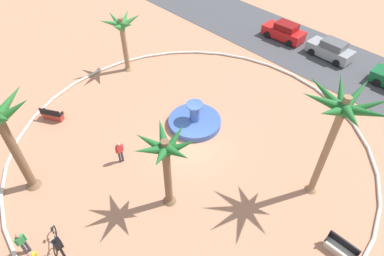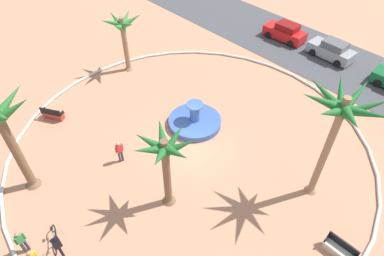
{
  "view_description": "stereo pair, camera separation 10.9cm",
  "coord_description": "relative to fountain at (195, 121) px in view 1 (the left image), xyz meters",
  "views": [
    {
      "loc": [
        11.28,
        -10.49,
        16.27
      ],
      "look_at": [
        -0.39,
        0.48,
        1.0
      ],
      "focal_mm": 31.31,
      "sensor_mm": 36.0,
      "label": 1
    },
    {
      "loc": [
        11.35,
        -10.41,
        16.27
      ],
      "look_at": [
        -0.39,
        0.48,
        1.0
      ],
      "focal_mm": 31.31,
      "sensor_mm": 36.0,
      "label": 2
    }
  ],
  "objects": [
    {
      "name": "ground_plane",
      "position": [
        1.32,
        -1.6,
        -0.29
      ],
      "size": [
        80.0,
        80.0,
        0.0
      ],
      "primitive_type": "plane",
      "color": "tan"
    },
    {
      "name": "parked_car_second",
      "position": [
        1.83,
        14.96,
        0.49
      ],
      "size": [
        4.03,
        1.97,
        1.67
      ],
      "color": "gray",
      "rests_on": "ground"
    },
    {
      "name": "parked_car_leftmost",
      "position": [
        -2.99,
        14.72,
        0.49
      ],
      "size": [
        4.1,
        2.1,
        1.67
      ],
      "color": "red",
      "rests_on": "ground"
    },
    {
      "name": "palm_tree_near_fountain",
      "position": [
        8.79,
        1.08,
        5.54
      ],
      "size": [
        4.18,
        4.13,
        7.23
      ],
      "color": "#8E6B4C",
      "rests_on": "ground"
    },
    {
      "name": "bicycle_red_frame",
      "position": [
        1.71,
        -11.45,
        0.1
      ],
      "size": [
        1.59,
        0.78,
        0.94
      ],
      "color": "black",
      "rests_on": "ground"
    },
    {
      "name": "person_pedestrian_stroll",
      "position": [
        -0.67,
        -5.77,
        0.65
      ],
      "size": [
        0.24,
        0.53,
        1.68
      ],
      "color": "#33333D",
      "rests_on": "ground"
    },
    {
      "name": "fountain",
      "position": [
        0.0,
        0.0,
        0.0
      ],
      "size": [
        3.72,
        3.72,
        1.86
      ],
      "color": "#38569E",
      "rests_on": "ground"
    },
    {
      "name": "person_cyclist_photo",
      "position": [
        1.1,
        -12.69,
        0.67
      ],
      "size": [
        0.23,
        0.53,
        1.7
      ],
      "color": "#33333D",
      "rests_on": "ground"
    },
    {
      "name": "bench_north",
      "position": [
        11.91,
        -1.28,
        0.06
      ],
      "size": [
        1.61,
        0.54,
        1.0
      ],
      "color": "beige",
      "rests_on": "ground"
    },
    {
      "name": "street_asphalt",
      "position": [
        1.32,
        14.62,
        -0.27
      ],
      "size": [
        48.0,
        8.0,
        0.03
      ],
      "primitive_type": "cube",
      "color": "#424247",
      "rests_on": "ground"
    },
    {
      "name": "bench_west",
      "position": [
        -7.41,
        -7.05,
        0.06
      ],
      "size": [
        1.62,
        1.27,
        1.0
      ],
      "color": "#B73D33",
      "rests_on": "ground"
    },
    {
      "name": "palm_tree_by_curb",
      "position": [
        3.69,
        -5.5,
        3.65
      ],
      "size": [
        3.24,
        3.22,
        5.19
      ],
      "color": "brown",
      "rests_on": "ground"
    },
    {
      "name": "palm_tree_mid_plaza",
      "position": [
        -8.97,
        0.61,
        3.36
      ],
      "size": [
        3.32,
        3.28,
        4.96
      ],
      "color": "#8E6B4C",
      "rests_on": "ground"
    },
    {
      "name": "palm_tree_far_side",
      "position": [
        -2.73,
        -10.7,
        4.53
      ],
      "size": [
        3.72,
        3.83,
        6.52
      ],
      "color": "brown",
      "rests_on": "ground"
    },
    {
      "name": "plaza_curb",
      "position": [
        1.32,
        -1.6,
        -0.19
      ],
      "size": [
        23.64,
        23.64,
        0.2
      ],
      "primitive_type": "torus",
      "color": "silver",
      "rests_on": "ground"
    }
  ]
}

